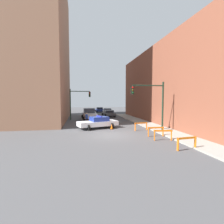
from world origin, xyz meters
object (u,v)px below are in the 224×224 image
barrier_back (156,130)px  barrier_front (187,141)px  traffic_cone (112,127)px  white_truck (90,114)px  barrier_mid (163,133)px  traffic_light_near (153,99)px  barrier_corner (141,125)px  traffic_light_far (77,100)px  police_car (98,122)px  pedestrian_crossing (87,119)px  parked_car_far (99,110)px  parked_car_near (109,113)px  parked_car_mid (107,111)px

barrier_back → barrier_front: bearing=-87.0°
traffic_cone → white_truck: bearing=100.8°
barrier_mid → traffic_cone: size_ratio=2.42×
traffic_light_near → barrier_front: (-0.37, -6.72, -2.91)m
white_truck → barrier_corner: (5.07, -11.57, -0.29)m
traffic_light_far → traffic_light_near: bearing=-56.9°
police_car → pedestrian_crossing: (-1.23, 3.05, 0.14)m
parked_car_far → pedestrian_crossing: bearing=-100.2°
parked_car_near → pedestrian_crossing: 11.83m
pedestrian_crossing → barrier_mid: 11.79m
police_car → white_truck: size_ratio=0.92×
police_car → traffic_light_far: bearing=-0.7°
barrier_corner → traffic_cone: barrier_corner is taller
white_truck → parked_car_mid: white_truck is taller
white_truck → parked_car_far: bearing=75.1°
barrier_mid → barrier_back: 1.61m
traffic_light_near → traffic_cone: bearing=150.4°
traffic_light_near → police_car: bearing=149.3°
barrier_mid → parked_car_mid: bearing=90.9°
pedestrian_crossing → traffic_cone: 4.87m
traffic_light_near → police_car: 6.93m
parked_car_far → barrier_front: parked_car_far is taller
traffic_light_far → parked_car_near: size_ratio=1.17×
traffic_light_near → pedestrian_crossing: (-6.68, 6.29, -2.67)m
white_truck → barrier_corner: size_ratio=3.46×
police_car → parked_car_far: bearing=-23.2°
police_car → barrier_mid: (4.77, -7.09, -0.11)m
traffic_light_near → white_truck: (-5.96, 12.57, -2.62)m
police_car → white_truck: (-0.51, 9.34, 0.18)m
pedestrian_crossing → barrier_corner: pedestrian_crossing is taller
barrier_corner → barrier_back: bearing=-85.1°
traffic_light_near → barrier_corner: traffic_light_near is taller
white_truck → barrier_back: bearing=-73.1°
barrier_corner → parked_car_far: bearing=93.0°
pedestrian_crossing → parked_car_near: bearing=80.4°
pedestrian_crossing → barrier_back: size_ratio=1.04×
barrier_mid → parked_car_far: bearing=92.9°
barrier_corner → traffic_cone: size_ratio=2.42×
white_truck → barrier_back: white_truck is taller
traffic_light_near → parked_car_far: 29.71m
parked_car_mid → barrier_back: 25.93m
police_car → parked_car_near: 14.32m
traffic_light_far → barrier_corner: bearing=-57.8°
barrier_front → barrier_back: bearing=93.0°
barrier_mid → barrier_corner: 4.86m
white_truck → pedestrian_crossing: white_truck is taller
barrier_back → parked_car_far: bearing=93.2°
barrier_mid → traffic_cone: (-3.31, 6.12, -0.30)m
parked_car_near → pedestrian_crossing: (-4.77, -10.82, 0.19)m
white_truck → parked_car_mid: (4.82, 11.10, -0.23)m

